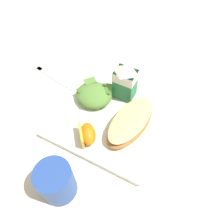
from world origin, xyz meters
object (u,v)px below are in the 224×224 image
(paper_napkin, at_px, (178,91))
(drinking_blue_cup, at_px, (56,182))
(white_plate, at_px, (112,116))
(cheesy_pizza_bread, at_px, (130,122))
(orange_wedge_front, at_px, (87,134))
(green_salad_pile, at_px, (94,95))
(milk_carton, at_px, (125,80))
(metal_fork, at_px, (50,75))

(paper_napkin, height_order, drinking_blue_cup, drinking_blue_cup)
(white_plate, xyz_separation_m, cheesy_pizza_bread, (0.06, -0.01, 0.03))
(cheesy_pizza_bread, relative_size, orange_wedge_front, 2.60)
(green_salad_pile, relative_size, orange_wedge_front, 1.45)
(milk_carton, bearing_deg, drinking_blue_cup, -92.18)
(paper_napkin, bearing_deg, cheesy_pizza_bread, -111.51)
(drinking_blue_cup, bearing_deg, milk_carton, 87.82)
(green_salad_pile, bearing_deg, milk_carton, 39.02)
(cheesy_pizza_bread, bearing_deg, paper_napkin, 68.49)
(milk_carton, distance_m, orange_wedge_front, 0.17)
(cheesy_pizza_bread, distance_m, orange_wedge_front, 0.11)
(orange_wedge_front, height_order, drinking_blue_cup, drinking_blue_cup)
(green_salad_pile, xyz_separation_m, milk_carton, (0.07, 0.05, 0.04))
(paper_napkin, bearing_deg, white_plate, -127.19)
(green_salad_pile, relative_size, drinking_blue_cup, 1.05)
(milk_carton, distance_m, metal_fork, 0.25)
(milk_carton, xyz_separation_m, orange_wedge_front, (-0.02, -0.17, -0.04))
(cheesy_pizza_bread, xyz_separation_m, metal_fork, (-0.30, 0.06, -0.03))
(cheesy_pizza_bread, xyz_separation_m, milk_carton, (-0.06, 0.09, 0.04))
(orange_wedge_front, bearing_deg, white_plate, 78.01)
(white_plate, distance_m, drinking_blue_cup, 0.23)
(cheesy_pizza_bread, relative_size, metal_fork, 0.95)
(cheesy_pizza_bread, relative_size, drinking_blue_cup, 1.88)
(milk_carton, bearing_deg, metal_fork, -174.42)
(orange_wedge_front, bearing_deg, drinking_blue_cup, -87.14)
(cheesy_pizza_bread, height_order, orange_wedge_front, orange_wedge_front)
(white_plate, relative_size, green_salad_pile, 2.80)
(milk_carton, bearing_deg, green_salad_pile, -140.98)
(metal_fork, bearing_deg, white_plate, -12.02)
(white_plate, distance_m, metal_fork, 0.25)
(metal_fork, distance_m, drinking_blue_cup, 0.36)
(orange_wedge_front, bearing_deg, paper_napkin, 60.34)
(white_plate, bearing_deg, green_salad_pile, 161.46)
(green_salad_pile, bearing_deg, drinking_blue_cup, -77.57)
(orange_wedge_front, bearing_deg, cheesy_pizza_bread, 45.64)
(white_plate, xyz_separation_m, milk_carton, (-0.00, 0.08, 0.07))
(white_plate, relative_size, orange_wedge_front, 4.05)
(green_salad_pile, bearing_deg, paper_napkin, 37.18)
(white_plate, relative_size, metal_fork, 1.49)
(white_plate, bearing_deg, orange_wedge_front, -101.99)
(metal_fork, relative_size, drinking_blue_cup, 1.97)
(paper_napkin, bearing_deg, milk_carton, -143.77)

